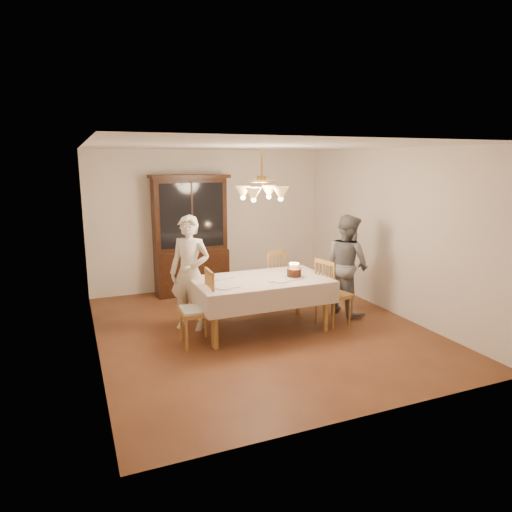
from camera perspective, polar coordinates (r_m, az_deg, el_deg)
name	(u,v)px	position (r m, az deg, el deg)	size (l,w,h in m)	color
ground	(261,329)	(6.72, 0.66, -9.12)	(5.00, 5.00, 0.00)	#592D19
room_shell	(261,221)	(6.33, 0.69, 4.36)	(5.00, 5.00, 5.00)	white
dining_table	(261,284)	(6.51, 0.67, -3.50)	(1.90, 1.10, 0.76)	brown
china_hutch	(190,237)	(8.39, -8.20, 2.38)	(1.38, 0.54, 2.16)	black
chair_far_side	(268,283)	(7.47, 1.50, -3.39)	(0.57, 0.56, 1.00)	brown
chair_left_end	(197,311)	(6.12, -7.41, -6.87)	(0.43, 0.45, 1.00)	brown
chair_right_end	(333,295)	(6.89, 9.55, -4.88)	(0.51, 0.53, 1.00)	brown
elderly_woman	(190,273)	(6.60, -8.27, -2.11)	(0.60, 0.40, 1.66)	white
adult_in_grey	(347,264)	(7.35, 11.32, -1.04)	(0.77, 0.60, 1.59)	slate
birthday_cake	(294,273)	(6.58, 4.78, -2.16)	(0.30, 0.30, 0.21)	white
place_setting_near_left	(226,287)	(6.04, -3.82, -3.95)	(0.38, 0.23, 0.02)	white
place_setting_near_right	(281,281)	(6.37, 3.19, -3.09)	(0.37, 0.23, 0.02)	white
place_setting_far_left	(219,278)	(6.52, -4.60, -2.75)	(0.39, 0.24, 0.02)	white
chandelier	(262,193)	(6.29, 0.70, 7.94)	(0.62, 0.62, 0.73)	#BF8C3F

